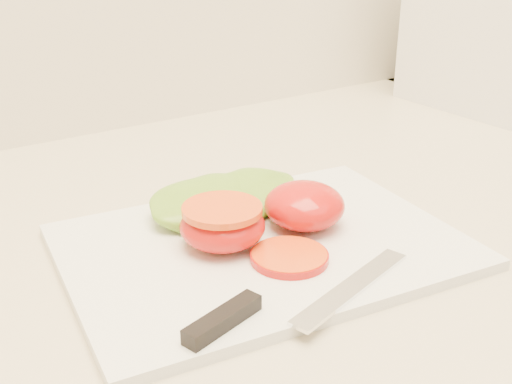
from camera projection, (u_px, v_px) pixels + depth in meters
cutting_board at (262, 246)px, 0.58m from camera, size 0.38×0.29×0.01m
tomato_half_dome at (304, 205)px, 0.60m from camera, size 0.08×0.08×0.04m
tomato_half_cut at (222, 224)px, 0.56m from camera, size 0.08×0.08×0.04m
tomato_slice_0 at (289, 257)px, 0.54m from camera, size 0.06×0.06×0.01m
lettuce_leaf_0 at (215, 202)px, 0.62m from camera, size 0.13×0.09×0.03m
lettuce_leaf_1 at (253, 193)px, 0.65m from camera, size 0.12×0.09×0.02m
knife at (277, 306)px, 0.47m from camera, size 0.22×0.06×0.01m
appliance at (508, 8)px, 0.97m from camera, size 0.20×0.25×0.30m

